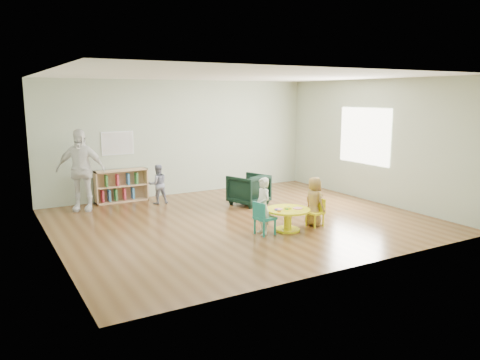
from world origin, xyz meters
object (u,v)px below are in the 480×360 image
(adult_caretaker, at_px, (80,170))
(activity_table, at_px, (288,216))
(bookshelf, at_px, (121,186))
(child_right, at_px, (314,201))
(kid_chair_left, at_px, (263,217))
(child_left, at_px, (263,206))
(kid_chair_right, at_px, (316,211))
(armchair, at_px, (249,189))
(toddler, at_px, (158,184))

(adult_caretaker, bearing_deg, activity_table, -23.55)
(activity_table, xyz_separation_m, bookshelf, (-1.99, 3.87, 0.08))
(bookshelf, relative_size, child_right, 1.29)
(kid_chair_left, relative_size, bookshelf, 0.50)
(child_left, bearing_deg, kid_chair_right, 92.49)
(armchair, bearing_deg, toddler, -50.28)
(kid_chair_right, xyz_separation_m, child_right, (-0.02, 0.05, 0.18))
(kid_chair_right, height_order, armchair, armchair)
(child_right, height_order, toddler, child_right)
(activity_table, relative_size, kid_chair_left, 1.36)
(bookshelf, bearing_deg, child_right, -55.71)
(kid_chair_left, distance_m, adult_caretaker, 4.24)
(kid_chair_right, distance_m, armchair, 2.16)
(activity_table, height_order, bookshelf, bookshelf)
(child_left, height_order, toddler, child_left)
(kid_chair_right, bearing_deg, toddler, 23.90)
(toddler, distance_m, adult_caretaker, 1.70)
(adult_caretaker, bearing_deg, toddler, 18.09)
(activity_table, height_order, kid_chair_right, kid_chair_right)
(toddler, height_order, adult_caretaker, adult_caretaker)
(bookshelf, distance_m, child_right, 4.65)
(activity_table, height_order, kid_chair_left, kid_chair_left)
(toddler, relative_size, adult_caretaker, 0.52)
(activity_table, distance_m, adult_caretaker, 4.57)
(child_left, height_order, adult_caretaker, adult_caretaker)
(kid_chair_left, height_order, child_left, child_left)
(bookshelf, bearing_deg, toddler, -44.01)
(armchair, distance_m, child_left, 2.29)
(kid_chair_left, bearing_deg, adult_caretaker, -151.87)
(armchair, height_order, child_left, child_left)
(kid_chair_left, distance_m, child_left, 0.20)
(kid_chair_right, distance_m, adult_caretaker, 5.02)
(kid_chair_right, bearing_deg, adult_caretaker, 38.77)
(child_left, distance_m, child_right, 1.14)
(armchair, bearing_deg, adult_caretaker, -39.62)
(child_left, bearing_deg, toddler, -159.86)
(kid_chair_right, relative_size, toddler, 0.58)
(child_left, relative_size, child_right, 1.09)
(activity_table, xyz_separation_m, child_left, (-0.51, 0.05, 0.23))
(activity_table, distance_m, toddler, 3.48)
(kid_chair_left, xyz_separation_m, kid_chair_right, (1.18, -0.02, -0.04))
(toddler, bearing_deg, kid_chair_right, 127.52)
(bookshelf, bearing_deg, armchair, -35.68)
(kid_chair_left, relative_size, armchair, 0.79)
(activity_table, xyz_separation_m, armchair, (0.44, 2.13, 0.06))
(child_right, xyz_separation_m, adult_caretaker, (-3.57, 3.41, 0.41))
(activity_table, xyz_separation_m, adult_caretaker, (-2.94, 3.45, 0.59))
(child_right, bearing_deg, armchair, 0.95)
(kid_chair_right, xyz_separation_m, toddler, (-1.96, 3.24, 0.17))
(kid_chair_right, xyz_separation_m, bookshelf, (-2.63, 3.89, 0.08))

